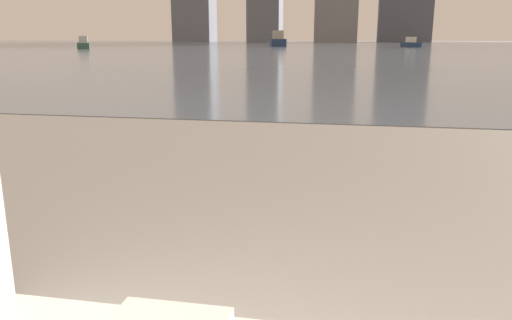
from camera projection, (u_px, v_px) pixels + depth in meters
harbor_water at (351, 47)px, 59.40m from camera, size 180.00×110.00×0.01m
harbor_boat_1 at (278, 41)px, 62.18m from camera, size 2.79×5.38×1.92m
harbor_boat_2 at (411, 44)px, 57.27m from camera, size 2.11×3.24×1.15m
harbor_boat_3 at (84, 44)px, 50.22m from camera, size 2.56×3.47×1.25m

